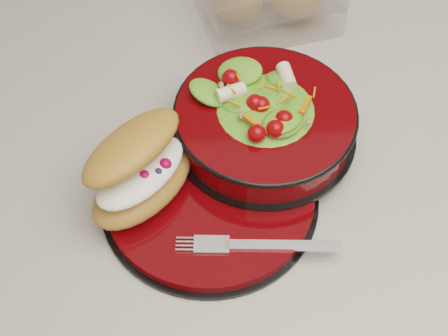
{
  "coord_description": "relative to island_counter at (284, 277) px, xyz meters",
  "views": [
    {
      "loc": [
        -0.17,
        -0.54,
        1.56
      ],
      "look_at": [
        -0.13,
        -0.08,
        0.94
      ],
      "focal_mm": 50.0,
      "sensor_mm": 36.0,
      "label": 1
    }
  ],
  "objects": [
    {
      "name": "fork",
      "position": [
        -0.09,
        -0.18,
        0.47
      ],
      "size": [
        0.17,
        0.04,
        0.0
      ],
      "rotation": [
        0.0,
        0.0,
        1.47
      ],
      "color": "silver",
      "rests_on": "dinner_plate"
    },
    {
      "name": "salad_bowl",
      "position": [
        -0.07,
        -0.01,
        0.5
      ],
      "size": [
        0.24,
        0.24,
        0.1
      ],
      "rotation": [
        0.0,
        0.0,
        -0.27
      ],
      "color": "black",
      "rests_on": "dinner_plate"
    },
    {
      "name": "island_counter",
      "position": [
        0.0,
        0.0,
        0.0
      ],
      "size": [
        1.24,
        0.74,
        0.9
      ],
      "color": "white",
      "rests_on": "ground"
    },
    {
      "name": "dinner_plate",
      "position": [
        -0.14,
        -0.1,
        0.46
      ],
      "size": [
        0.28,
        0.28,
        0.02
      ],
      "rotation": [
        0.0,
        0.0,
        0.29
      ],
      "color": "black",
      "rests_on": "island_counter"
    },
    {
      "name": "croissant",
      "position": [
        -0.23,
        -0.09,
        0.51
      ],
      "size": [
        0.16,
        0.18,
        0.09
      ],
      "rotation": [
        0.0,
        0.0,
        0.79
      ],
      "color": "#BA7A38",
      "rests_on": "dinner_plate"
    }
  ]
}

